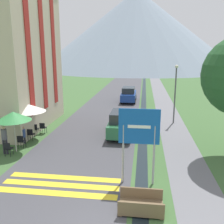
% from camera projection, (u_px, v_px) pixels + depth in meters
% --- Properties ---
extents(ground_plane, '(160.00, 160.00, 0.00)m').
position_uv_depth(ground_plane, '(133.00, 108.00, 27.39)').
color(ground_plane, '#3D6033').
extents(road, '(6.40, 60.00, 0.01)m').
position_uv_depth(road, '(119.00, 93.00, 37.34)').
color(road, '#424247').
rests_on(road, ground_plane).
extents(footpath, '(2.20, 60.00, 0.01)m').
position_uv_depth(footpath, '(160.00, 94.00, 36.58)').
color(footpath, slate).
rests_on(footpath, ground_plane).
extents(drainage_channel, '(0.60, 60.00, 0.00)m').
position_uv_depth(drainage_channel, '(144.00, 93.00, 36.88)').
color(drainage_channel, black).
rests_on(drainage_channel, ground_plane).
extents(crosswalk_marking, '(5.44, 1.84, 0.01)m').
position_uv_depth(crosswalk_marking, '(60.00, 185.00, 11.44)').
color(crosswalk_marking, yellow).
rests_on(crosswalk_marking, ground_plane).
extents(mountain_distant, '(70.64, 70.64, 27.20)m').
position_uv_depth(mountain_distant, '(136.00, 30.00, 89.11)').
color(mountain_distant, gray).
rests_on(mountain_distant, ground_plane).
extents(hotel_building, '(6.06, 9.16, 12.49)m').
position_uv_depth(hotel_building, '(8.00, 42.00, 19.28)').
color(hotel_building, '#BCAD93').
rests_on(hotel_building, ground_plane).
extents(road_sign, '(1.83, 0.11, 3.55)m').
position_uv_depth(road_sign, '(139.00, 134.00, 11.08)').
color(road_sign, '#9E9EA3').
rests_on(road_sign, ground_plane).
extents(footbridge, '(1.70, 1.10, 0.65)m').
position_uv_depth(footbridge, '(141.00, 205.00, 9.56)').
color(footbridge, brown).
rests_on(footbridge, ground_plane).
extents(parked_car_near, '(1.75, 4.16, 1.82)m').
position_uv_depth(parked_car_near, '(121.00, 123.00, 18.12)').
color(parked_car_near, '#28663D').
rests_on(parked_car_near, ground_plane).
extents(parked_car_far, '(1.81, 4.53, 1.82)m').
position_uv_depth(parked_car_far, '(129.00, 94.00, 30.55)').
color(parked_car_far, navy).
rests_on(parked_car_far, ground_plane).
extents(cafe_chair_middle, '(0.40, 0.40, 0.85)m').
position_uv_depth(cafe_chair_middle, '(31.00, 134.00, 17.06)').
color(cafe_chair_middle, black).
rests_on(cafe_chair_middle, ground_plane).
extents(cafe_chair_near_right, '(0.40, 0.40, 0.85)m').
position_uv_depth(cafe_chair_near_right, '(21.00, 141.00, 15.70)').
color(cafe_chair_near_right, black).
rests_on(cafe_chair_near_right, ground_plane).
extents(cafe_chair_nearest, '(0.40, 0.40, 0.85)m').
position_uv_depth(cafe_chair_nearest, '(8.00, 148.00, 14.52)').
color(cafe_chair_nearest, black).
rests_on(cafe_chair_nearest, ground_plane).
extents(cafe_chair_far_right, '(0.40, 0.40, 0.85)m').
position_uv_depth(cafe_chair_far_right, '(43.00, 127.00, 18.54)').
color(cafe_chair_far_right, black).
rests_on(cafe_chair_far_right, ground_plane).
extents(cafe_chair_far_left, '(0.40, 0.40, 0.85)m').
position_uv_depth(cafe_chair_far_left, '(35.00, 128.00, 18.23)').
color(cafe_chair_far_left, black).
rests_on(cafe_chair_far_left, ground_plane).
extents(cafe_umbrella_front_green, '(2.10, 2.10, 2.52)m').
position_uv_depth(cafe_umbrella_front_green, '(13.00, 116.00, 14.76)').
color(cafe_umbrella_front_green, '#B7B2A8').
rests_on(cafe_umbrella_front_green, ground_plane).
extents(cafe_umbrella_middle_white, '(2.48, 2.48, 2.50)m').
position_uv_depth(cafe_umbrella_middle_white, '(28.00, 108.00, 17.07)').
color(cafe_umbrella_middle_white, '#B7B2A8').
rests_on(cafe_umbrella_middle_white, ground_plane).
extents(person_standing_terrace, '(0.32, 0.32, 1.77)m').
position_uv_depth(person_standing_terrace, '(4.00, 138.00, 14.70)').
color(person_standing_terrace, '#282833').
rests_on(person_standing_terrace, ground_plane).
extents(person_seated_far, '(0.32, 0.32, 1.21)m').
position_uv_depth(person_seated_far, '(23.00, 134.00, 16.49)').
color(person_seated_far, '#282833').
rests_on(person_seated_far, ground_plane).
extents(streetlamp, '(0.28, 0.28, 4.94)m').
position_uv_depth(streetlamp, '(175.00, 89.00, 20.85)').
color(streetlamp, '#515156').
rests_on(streetlamp, ground_plane).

